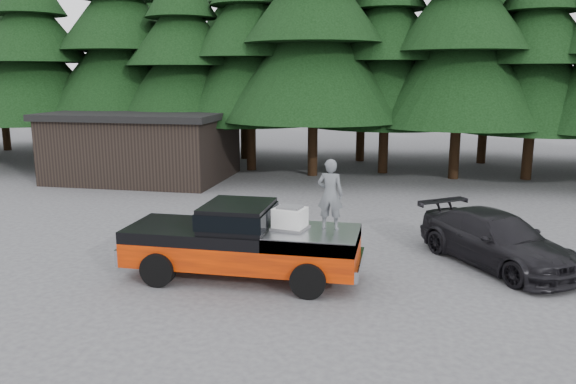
% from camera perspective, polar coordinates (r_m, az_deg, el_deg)
% --- Properties ---
extents(ground, '(120.00, 120.00, 0.00)m').
position_cam_1_polar(ground, '(14.84, -2.63, -8.08)').
color(ground, '#454547').
rests_on(ground, ground).
extents(pickup_truck, '(6.00, 2.04, 1.33)m').
position_cam_1_polar(pickup_truck, '(14.26, -4.66, -6.13)').
color(pickup_truck, '#EF3700').
rests_on(pickup_truck, ground).
extents(truck_cab, '(1.66, 1.90, 0.59)m').
position_cam_1_polar(truck_cab, '(14.02, -5.12, -2.37)').
color(truck_cab, black).
rests_on(truck_cab, pickup_truck).
extents(air_compressor, '(0.85, 0.75, 0.51)m').
position_cam_1_polar(air_compressor, '(13.76, 0.20, -2.76)').
color(air_compressor, silver).
rests_on(air_compressor, pickup_truck).
extents(man_on_bed, '(0.66, 0.45, 1.74)m').
position_cam_1_polar(man_on_bed, '(13.68, 4.31, -0.23)').
color(man_on_bed, '#585C5F').
rests_on(man_on_bed, pickup_truck).
extents(parked_car, '(4.41, 5.10, 1.41)m').
position_cam_1_polar(parked_car, '(16.15, 20.39, -4.55)').
color(parked_car, black).
rests_on(parked_car, ground).
extents(utility_building, '(8.40, 6.40, 3.30)m').
position_cam_1_polar(utility_building, '(28.60, -14.40, 4.66)').
color(utility_building, black).
rests_on(utility_building, ground).
extents(treeline, '(60.15, 16.05, 17.50)m').
position_cam_1_polar(treeline, '(30.98, 6.16, 16.71)').
color(treeline, black).
rests_on(treeline, ground).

